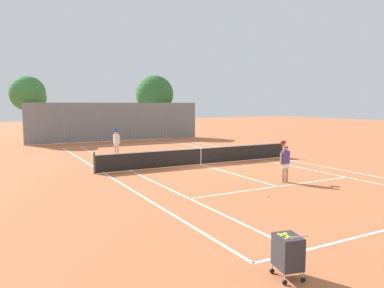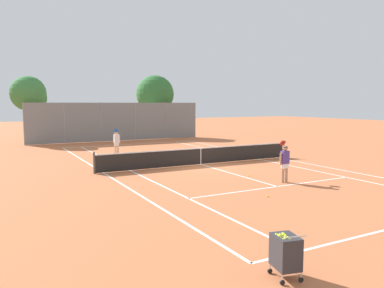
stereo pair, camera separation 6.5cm
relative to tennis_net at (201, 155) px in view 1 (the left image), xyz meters
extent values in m
plane|color=#BC663D|center=(0.00, 0.00, -0.51)|extent=(120.00, 120.00, 0.00)
cube|color=silver|center=(0.00, 11.90, -0.51)|extent=(11.00, 0.10, 0.01)
cube|color=silver|center=(-5.50, 0.00, -0.51)|extent=(0.10, 23.80, 0.01)
cube|color=silver|center=(5.50, 0.00, -0.51)|extent=(0.10, 23.80, 0.01)
cube|color=silver|center=(-4.13, 0.00, -0.51)|extent=(0.10, 23.80, 0.01)
cube|color=silver|center=(4.13, 0.00, -0.51)|extent=(0.10, 23.80, 0.01)
cube|color=silver|center=(0.00, -6.40, -0.51)|extent=(8.26, 0.10, 0.01)
cube|color=silver|center=(0.00, 6.40, -0.51)|extent=(8.26, 0.10, 0.01)
cube|color=silver|center=(0.00, 0.00, -0.51)|extent=(0.10, 12.80, 0.01)
cylinder|color=#474C47|center=(-5.95, 0.00, 0.03)|extent=(0.10, 0.10, 1.07)
cylinder|color=#474C47|center=(5.95, 0.00, 0.03)|extent=(0.10, 0.10, 1.07)
cube|color=black|center=(0.00, 0.00, -0.04)|extent=(11.90, 0.02, 0.89)
cube|color=white|center=(0.00, 0.00, 0.41)|extent=(11.90, 0.03, 0.06)
cube|color=white|center=(0.00, 0.00, -0.06)|extent=(0.05, 0.03, 0.89)
cube|color=#2D2D33|center=(-5.32, -12.74, 0.02)|extent=(0.55, 0.64, 0.64)
cylinder|color=#B7B7BC|center=(-5.46, -12.45, -0.35)|extent=(0.02, 0.02, 0.16)
cylinder|color=black|center=(-5.46, -12.45, -0.46)|extent=(0.10, 0.05, 0.10)
cylinder|color=#B7B7BC|center=(-5.07, -12.54, -0.35)|extent=(0.02, 0.02, 0.16)
cylinder|color=black|center=(-5.07, -12.54, -0.46)|extent=(0.10, 0.05, 0.10)
cylinder|color=#B7B7BC|center=(-5.57, -12.94, -0.35)|extent=(0.02, 0.02, 0.16)
cylinder|color=black|center=(-5.57, -12.94, -0.46)|extent=(0.10, 0.05, 0.10)
cylinder|color=#B7B7BC|center=(-5.18, -13.03, -0.35)|extent=(0.02, 0.02, 0.16)
cylinder|color=black|center=(-5.18, -13.03, -0.46)|extent=(0.10, 0.05, 0.10)
cylinder|color=#B7B7BC|center=(-5.39, -13.07, 0.44)|extent=(0.43, 0.12, 0.02)
sphere|color=#D1DB33|center=(-5.47, -12.84, 0.32)|extent=(0.07, 0.07, 0.07)
sphere|color=#D1DB33|center=(-5.47, -12.77, 0.31)|extent=(0.07, 0.07, 0.07)
sphere|color=#D1DB33|center=(-5.44, -12.71, 0.35)|extent=(0.07, 0.07, 0.07)
sphere|color=#D1DB33|center=(-5.43, -12.65, 0.33)|extent=(0.07, 0.07, 0.07)
sphere|color=#D1DB33|center=(-5.43, -12.59, 0.33)|extent=(0.07, 0.07, 0.07)
sphere|color=#D1DB33|center=(-5.42, -12.84, 0.34)|extent=(0.07, 0.07, 0.07)
sphere|color=#D1DB33|center=(-5.39, -12.79, 0.33)|extent=(0.07, 0.07, 0.07)
sphere|color=#D1DB33|center=(-5.39, -12.73, 0.31)|extent=(0.07, 0.07, 0.07)
sphere|color=#D1DB33|center=(-5.37, -12.67, 0.32)|extent=(0.07, 0.07, 0.07)
sphere|color=#D1DB33|center=(-5.35, -12.59, 0.32)|extent=(0.07, 0.07, 0.07)
sphere|color=#D1DB33|center=(-5.35, -12.88, 0.33)|extent=(0.07, 0.07, 0.07)
sphere|color=#D1DB33|center=(-5.33, -12.80, 0.32)|extent=(0.07, 0.07, 0.07)
sphere|color=#D1DB33|center=(-5.33, -12.74, 0.33)|extent=(0.07, 0.07, 0.07)
sphere|color=#D1DB33|center=(-5.31, -12.67, 0.35)|extent=(0.07, 0.07, 0.07)
sphere|color=#D1DB33|center=(-5.29, -12.62, 0.33)|extent=(0.07, 0.07, 0.07)
cylinder|color=tan|center=(0.74, -5.89, -0.10)|extent=(0.13, 0.13, 0.82)
cylinder|color=tan|center=(0.92, -5.91, -0.10)|extent=(0.13, 0.13, 0.82)
cube|color=white|center=(0.83, -5.90, 0.23)|extent=(0.29, 0.20, 0.24)
cube|color=#4C388C|center=(0.83, -5.90, 0.59)|extent=(0.36, 0.23, 0.56)
sphere|color=tan|center=(0.83, -5.90, 0.98)|extent=(0.22, 0.22, 0.22)
cylinder|color=black|center=(0.83, -5.90, 1.05)|extent=(0.23, 0.23, 0.02)
cylinder|color=tan|center=(0.61, -5.88, 0.53)|extent=(0.08, 0.08, 0.52)
cylinder|color=tan|center=(0.97, -5.77, 0.88)|extent=(0.12, 0.46, 0.35)
cylinder|color=maroon|center=(1.12, -5.52, 1.04)|extent=(0.05, 0.25, 0.22)
cylinder|color=maroon|center=(1.13, -5.40, 1.15)|extent=(0.30, 0.22, 0.23)
cylinder|color=beige|center=(-2.90, 6.10, -0.10)|extent=(0.13, 0.13, 0.82)
cylinder|color=beige|center=(-3.08, 6.07, -0.10)|extent=(0.13, 0.13, 0.82)
cube|color=white|center=(-2.99, 6.08, 0.23)|extent=(0.31, 0.22, 0.24)
cube|color=white|center=(-2.99, 6.08, 0.59)|extent=(0.37, 0.25, 0.56)
sphere|color=beige|center=(-2.99, 6.08, 0.98)|extent=(0.22, 0.22, 0.22)
cylinder|color=black|center=(-2.99, 6.08, 1.05)|extent=(0.23, 0.23, 0.02)
cylinder|color=beige|center=(-2.78, 6.12, 0.53)|extent=(0.08, 0.08, 0.52)
cylinder|color=beige|center=(-3.10, 5.92, 0.88)|extent=(0.16, 0.46, 0.35)
cylinder|color=#1E4C99|center=(-3.18, 5.65, 1.04)|extent=(0.07, 0.25, 0.22)
cylinder|color=#1E4C99|center=(-3.16, 5.53, 1.15)|extent=(0.31, 0.24, 0.23)
sphere|color=#D1DB33|center=(-0.72, 9.27, -0.48)|extent=(0.07, 0.07, 0.07)
sphere|color=#D1DB33|center=(-1.47, -7.57, -0.48)|extent=(0.07, 0.07, 0.07)
sphere|color=#D1DB33|center=(0.32, -4.06, -0.48)|extent=(0.07, 0.07, 0.07)
cylinder|color=gray|center=(-7.95, 15.19, 1.24)|extent=(0.08, 0.08, 3.50)
cylinder|color=gray|center=(-4.77, 15.19, 1.24)|extent=(0.08, 0.08, 3.50)
cylinder|color=gray|center=(-1.59, 15.19, 1.24)|extent=(0.08, 0.08, 3.50)
cylinder|color=gray|center=(1.59, 15.19, 1.24)|extent=(0.08, 0.08, 3.50)
cylinder|color=gray|center=(4.77, 15.19, 1.24)|extent=(0.08, 0.08, 3.50)
cylinder|color=gray|center=(7.95, 15.19, 1.24)|extent=(0.08, 0.08, 3.50)
cube|color=slate|center=(0.00, 15.19, 1.24)|extent=(15.90, 0.02, 3.46)
cylinder|color=brown|center=(-7.36, 16.95, 1.10)|extent=(0.25, 0.25, 3.22)
sphere|color=#387A3D|center=(-7.36, 16.95, 3.76)|extent=(2.99, 2.99, 2.99)
sphere|color=#387A3D|center=(-6.90, 17.00, 3.38)|extent=(2.13, 2.13, 2.13)
cylinder|color=brown|center=(4.79, 18.05, 0.99)|extent=(0.25, 0.25, 3.00)
sphere|color=#2D6B33|center=(4.79, 18.05, 3.85)|extent=(3.89, 3.89, 3.89)
sphere|color=#2D6B33|center=(4.97, 18.08, 3.37)|extent=(2.26, 2.26, 2.26)
camera|label=1|loc=(-10.30, -18.03, 2.89)|focal=35.00mm
camera|label=2|loc=(-10.24, -18.06, 2.89)|focal=35.00mm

